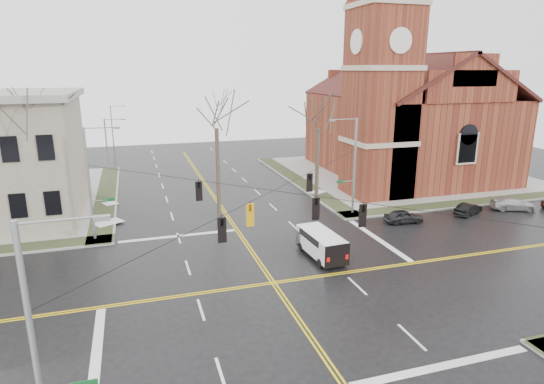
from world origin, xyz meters
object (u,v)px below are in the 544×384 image
object	(u,v)px
parked_car_a	(404,216)
tree_ne	(318,123)
church	(402,110)
parked_car_c	(513,204)
streetlight_north_a	(109,151)
tree_nw_far	(32,124)
streetlight_north_b	(113,129)
parked_car_b	(468,209)
cargo_van	(320,242)
signal_pole_nw	(91,181)
tree_nw_near	(216,122)
signal_pole_sw	(40,347)
signal_pole_ne	(353,164)

from	to	relation	value
parked_car_a	tree_ne	distance (m)	11.51
church	parked_car_c	xyz separation A→B (m)	(2.45, -16.66, -7.82)
streetlight_north_a	parked_car_c	size ratio (longest dim) A/B	1.90
church	tree_nw_far	world-z (taller)	church
streetlight_north_a	tree_nw_far	distance (m)	16.19
streetlight_north_b	parked_car_b	xyz separation A→B (m)	(32.67, -39.81, -3.92)
cargo_van	parked_car_c	size ratio (longest dim) A/B	1.20
church	signal_pole_nw	xyz separation A→B (m)	(-36.09, -13.28, -3.48)
streetlight_north_b	cargo_van	size ratio (longest dim) A/B	1.58
parked_car_c	tree_nw_far	bearing A→B (deg)	104.43
tree_nw_near	tree_ne	bearing A→B (deg)	-5.73
cargo_van	tree_nw_far	world-z (taller)	tree_nw_far
cargo_van	parked_car_c	distance (m)	23.18
streetlight_north_a	parked_car_b	xyz separation A→B (m)	(32.67, -19.81, -3.92)
streetlight_north_b	parked_car_c	size ratio (longest dim) A/B	1.90
signal_pole_nw	parked_car_c	size ratio (longest dim) A/B	2.14
church	cargo_van	xyz separation A→B (m)	(-20.18, -21.64, -7.32)
streetlight_north_a	signal_pole_nw	bearing A→B (deg)	-92.32
signal_pole_nw	parked_car_b	size ratio (longest dim) A/B	2.69
signal_pole_nw	church	bearing A→B (deg)	20.21
signal_pole_nw	tree_nw_far	world-z (taller)	tree_nw_far
signal_pole_sw	parked_car_b	distance (m)	38.96
signal_pole_sw	tree_nw_far	bearing A→B (deg)	99.03
streetlight_north_a	tree_nw_far	xyz separation A→B (m)	(-4.60, -14.74, 4.85)
parked_car_a	streetlight_north_b	bearing A→B (deg)	39.27
streetlight_north_b	tree_nw_near	size ratio (longest dim) A/B	0.65
signal_pole_ne	signal_pole_nw	size ratio (longest dim) A/B	1.00
tree_nw_far	tree_nw_near	xyz separation A→B (m)	(14.45, 0.99, -0.45)
signal_pole_sw	tree_nw_near	world-z (taller)	tree_nw_near
signal_pole_nw	parked_car_b	world-z (taller)	signal_pole_nw
cargo_van	tree_nw_near	xyz separation A→B (m)	(-5.39, 11.11, 7.75)
tree_nw_near	streetlight_north_a	bearing A→B (deg)	125.59
streetlight_north_b	tree_ne	size ratio (longest dim) A/B	0.67
signal_pole_nw	streetlight_north_b	size ratio (longest dim) A/B	1.12
streetlight_north_a	tree_nw_near	bearing A→B (deg)	-54.41
cargo_van	tree_ne	world-z (taller)	tree_ne
signal_pole_nw	streetlight_north_b	bearing A→B (deg)	88.95
tree_nw_near	church	bearing A→B (deg)	22.40
cargo_van	parked_car_a	distance (m)	11.27
church	tree_nw_near	world-z (taller)	church
streetlight_north_b	signal_pole_sw	bearing A→B (deg)	-90.64
tree_nw_near	parked_car_b	bearing A→B (deg)	-14.86
cargo_van	tree_nw_near	world-z (taller)	tree_nw_near
streetlight_north_a	tree_ne	bearing A→B (deg)	-37.48
streetlight_north_b	tree_ne	distance (m)	39.85
signal_pole_ne	tree_nw_far	size ratio (longest dim) A/B	0.70
signal_pole_nw	parked_car_c	bearing A→B (deg)	-5.00
church	parked_car_a	size ratio (longest dim) A/B	7.88
parked_car_c	streetlight_north_a	bearing A→B (deg)	83.62
parked_car_c	tree_nw_near	size ratio (longest dim) A/B	0.34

